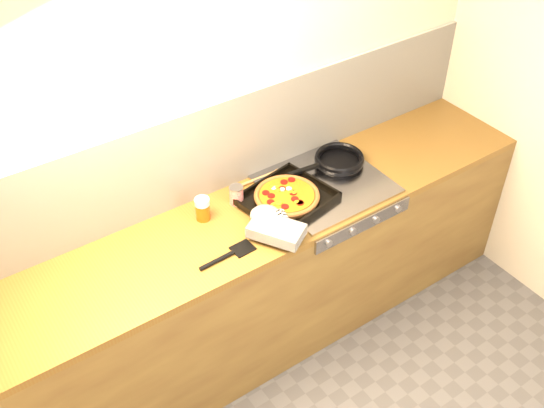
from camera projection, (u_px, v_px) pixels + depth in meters
room_shell at (220, 147)px, 3.12m from camera, size 3.20×3.20×3.20m
counter_run at (255, 281)px, 3.39m from camera, size 3.20×0.62×0.90m
stovetop at (325, 184)px, 3.29m from camera, size 0.60×0.56×0.02m
pizza_on_tray at (283, 205)px, 3.10m from camera, size 0.56×0.56×0.07m
frying_pan at (338, 160)px, 3.40m from camera, size 0.46×0.29×0.04m
tomato_can at (236, 195)px, 3.15m from camera, size 0.08×0.08×0.10m
juice_glass at (203, 209)px, 3.05m from camera, size 0.09×0.09×0.12m
wooden_spoon at (264, 177)px, 3.33m from camera, size 0.30×0.05×0.02m
black_spatula at (228, 255)px, 2.88m from camera, size 0.28×0.09×0.02m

